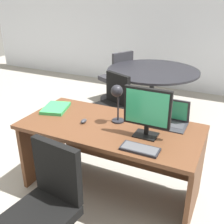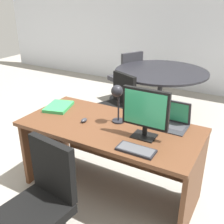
% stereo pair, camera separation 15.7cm
% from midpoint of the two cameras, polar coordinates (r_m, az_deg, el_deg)
% --- Properties ---
extents(ground, '(12.00, 12.00, 0.00)m').
position_cam_midpoint_polar(ground, '(4.11, 11.23, -3.98)').
color(ground, gray).
extents(back_wall, '(10.00, 0.10, 2.80)m').
position_cam_midpoint_polar(back_wall, '(5.67, 19.61, 17.65)').
color(back_wall, silver).
rests_on(back_wall, ground).
extents(desk, '(1.69, 0.81, 0.75)m').
position_cam_midpoint_polar(desk, '(2.67, 1.79, -6.53)').
color(desk, '#56331E').
rests_on(desk, ground).
extents(monitor, '(0.41, 0.16, 0.43)m').
position_cam_midpoint_polar(monitor, '(2.25, 9.04, 0.27)').
color(monitor, black).
rests_on(monitor, desk).
extents(laptop, '(0.34, 0.25, 0.24)m').
position_cam_midpoint_polar(laptop, '(2.58, 13.94, -1.18)').
color(laptop, '#2D2D33').
rests_on(laptop, desk).
extents(keyboard, '(0.31, 0.14, 0.02)m').
position_cam_midpoint_polar(keyboard, '(2.15, 7.18, -7.96)').
color(keyboard, black).
rests_on(keyboard, desk).
extents(mouse, '(0.05, 0.08, 0.04)m').
position_cam_midpoint_polar(mouse, '(2.59, -4.20, -1.76)').
color(mouse, '#2D2D33').
rests_on(mouse, desk).
extents(desk_lamp, '(0.12, 0.14, 0.38)m').
position_cam_midpoint_polar(desk_lamp, '(2.48, 2.94, 3.39)').
color(desk_lamp, black).
rests_on(desk_lamp, desk).
extents(book, '(0.31, 0.37, 0.03)m').
position_cam_midpoint_polar(book, '(2.93, -9.69, 1.09)').
color(book, green).
rests_on(book, desk).
extents(office_chair, '(0.56, 0.56, 0.89)m').
position_cam_midpoint_polar(office_chair, '(2.28, -12.67, -19.57)').
color(office_chair, black).
rests_on(office_chair, ground).
extents(meeting_table, '(1.43, 1.43, 0.79)m').
position_cam_midpoint_polar(meeting_table, '(4.33, 11.19, 6.16)').
color(meeting_table, black).
rests_on(meeting_table, ground).
extents(meeting_chair_near, '(0.61, 0.62, 0.86)m').
position_cam_midpoint_polar(meeting_chair_near, '(3.84, 1.85, 0.19)').
color(meeting_chair_near, black).
rests_on(meeting_chair_near, ground).
extents(meeting_chair_far, '(0.63, 0.62, 0.95)m').
position_cam_midpoint_polar(meeting_chair_far, '(5.03, 3.94, 6.43)').
color(meeting_chair_far, black).
rests_on(meeting_chair_far, ground).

